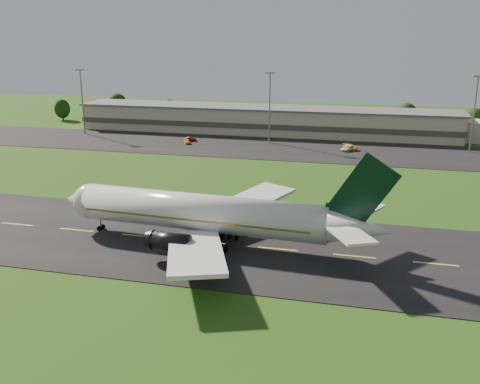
% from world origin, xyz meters
% --- Properties ---
extents(ground, '(360.00, 360.00, 0.00)m').
position_xyz_m(ground, '(0.00, 0.00, 0.00)').
color(ground, '#1F4611').
rests_on(ground, ground).
extents(taxiway, '(220.00, 30.00, 0.10)m').
position_xyz_m(taxiway, '(0.00, 0.00, 0.05)').
color(taxiway, black).
rests_on(taxiway, ground).
extents(apron, '(260.00, 30.00, 0.10)m').
position_xyz_m(apron, '(0.00, 72.00, 0.05)').
color(apron, black).
rests_on(apron, ground).
extents(airliner, '(51.30, 42.10, 15.57)m').
position_xyz_m(airliner, '(11.12, -0.05, 4.66)').
color(airliner, white).
rests_on(airliner, ground).
extents(terminal, '(145.00, 16.00, 8.40)m').
position_xyz_m(terminal, '(6.40, 96.18, 3.99)').
color(terminal, beige).
rests_on(terminal, ground).
extents(light_mast_west, '(2.40, 1.20, 20.35)m').
position_xyz_m(light_mast_west, '(-55.00, 80.00, 12.74)').
color(light_mast_west, gray).
rests_on(light_mast_west, ground).
extents(light_mast_centre, '(2.40, 1.20, 20.35)m').
position_xyz_m(light_mast_centre, '(5.00, 80.00, 12.74)').
color(light_mast_centre, gray).
rests_on(light_mast_centre, ground).
extents(light_mast_east, '(2.40, 1.20, 20.35)m').
position_xyz_m(light_mast_east, '(60.00, 80.00, 12.74)').
color(light_mast_east, gray).
rests_on(light_mast_east, ground).
extents(tree_line, '(198.06, 9.31, 10.13)m').
position_xyz_m(tree_line, '(31.73, 106.04, 4.98)').
color(tree_line, black).
rests_on(tree_line, ground).
extents(service_vehicle_a, '(3.06, 4.02, 1.28)m').
position_xyz_m(service_vehicle_a, '(-17.72, 72.32, 0.74)').
color(service_vehicle_a, '#F0AF0E').
rests_on(service_vehicle_a, apron).
extents(service_vehicle_b, '(3.84, 2.61, 1.20)m').
position_xyz_m(service_vehicle_b, '(-18.05, 76.06, 0.70)').
color(service_vehicle_b, maroon).
rests_on(service_vehicle_b, apron).
extents(service_vehicle_c, '(4.96, 5.32, 1.39)m').
position_xyz_m(service_vehicle_c, '(28.33, 73.59, 0.79)').
color(service_vehicle_c, white).
rests_on(service_vehicle_c, apron).
extents(service_vehicle_d, '(4.84, 5.30, 1.49)m').
position_xyz_m(service_vehicle_d, '(28.74, 74.81, 0.84)').
color(service_vehicle_d, '#EAA60D').
rests_on(service_vehicle_d, apron).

